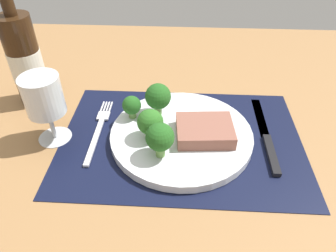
% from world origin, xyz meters
% --- Properties ---
extents(ground_plane, '(1.40, 1.10, 0.03)m').
position_xyz_m(ground_plane, '(0.00, 0.00, -0.01)').
color(ground_plane, '#996D42').
extents(placemat, '(0.46, 0.32, 0.00)m').
position_xyz_m(placemat, '(0.00, 0.00, 0.00)').
color(placemat, black).
rests_on(placemat, ground_plane).
extents(plate, '(0.27, 0.27, 0.02)m').
position_xyz_m(plate, '(0.00, 0.00, 0.01)').
color(plate, silver).
rests_on(plate, placemat).
extents(steak, '(0.11, 0.09, 0.02)m').
position_xyz_m(steak, '(0.04, -0.01, 0.03)').
color(steak, '#8C5647').
rests_on(steak, plate).
extents(broccoli_center, '(0.05, 0.05, 0.07)m').
position_xyz_m(broccoli_center, '(-0.05, 0.05, 0.06)').
color(broccoli_center, '#6B994C').
rests_on(broccoli_center, plate).
extents(broccoli_back_left, '(0.05, 0.05, 0.06)m').
position_xyz_m(broccoli_back_left, '(-0.06, -0.02, 0.05)').
color(broccoli_back_left, '#5B8942').
rests_on(broccoli_back_left, plate).
extents(broccoli_near_steak, '(0.05, 0.05, 0.07)m').
position_xyz_m(broccoli_near_steak, '(-0.04, -0.06, 0.06)').
color(broccoli_near_steak, '#6B994C').
rests_on(broccoli_near_steak, plate).
extents(broccoli_near_fork, '(0.04, 0.04, 0.05)m').
position_xyz_m(broccoli_near_fork, '(-0.10, 0.04, 0.05)').
color(broccoli_near_fork, '#6B994C').
rests_on(broccoli_near_fork, plate).
extents(fork, '(0.02, 0.19, 0.01)m').
position_xyz_m(fork, '(-0.16, 0.01, 0.01)').
color(fork, silver).
rests_on(fork, placemat).
extents(knife, '(0.02, 0.23, 0.01)m').
position_xyz_m(knife, '(0.16, 0.01, 0.01)').
color(knife, black).
rests_on(knife, placemat).
extents(wine_bottle, '(0.07, 0.07, 0.29)m').
position_xyz_m(wine_bottle, '(-0.33, 0.12, 0.10)').
color(wine_bottle, '#331E0F').
rests_on(wine_bottle, ground_plane).
extents(wine_glass, '(0.07, 0.07, 0.13)m').
position_xyz_m(wine_glass, '(-0.24, -0.01, 0.09)').
color(wine_glass, silver).
rests_on(wine_glass, ground_plane).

